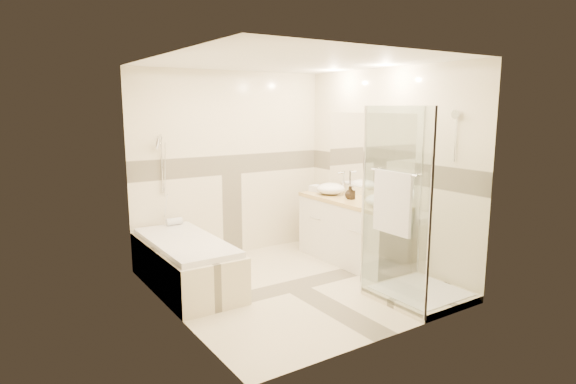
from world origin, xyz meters
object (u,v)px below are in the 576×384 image
vessel_sink_near (331,189)px  shower_enclosure (409,253)px  vessel_sink_far (380,200)px  amenity_bottle_a (351,193)px  amenity_bottle_b (350,193)px  vanity (351,231)px  bathtub (186,261)px

vessel_sink_near → shower_enclosure: bearing=-99.2°
vessel_sink_far → amenity_bottle_a: size_ratio=2.13×
vessel_sink_near → amenity_bottle_b: amenity_bottle_b is taller
vessel_sink_near → amenity_bottle_a: amenity_bottle_a is taller
vanity → amenity_bottle_a: amenity_bottle_a is taller
vanity → shower_enclosure: 1.31m
vanity → vessel_sink_far: (-0.02, -0.53, 0.50)m
vessel_sink_far → amenity_bottle_b: (0.00, 0.55, 0.01)m
vanity → bathtub: bearing=170.8°
amenity_bottle_a → amenity_bottle_b: (0.00, 0.03, -0.00)m
bathtub → vanity: vanity is taller
vessel_sink_far → amenity_bottle_b: amenity_bottle_b is taller
vessel_sink_near → vessel_sink_far: vessel_sink_near is taller
vessel_sink_far → bathtub: bearing=157.5°
vessel_sink_far → amenity_bottle_a: amenity_bottle_a is taller
vanity → shower_enclosure: (-0.29, -1.27, 0.08)m
amenity_bottle_b → bathtub: bearing=171.3°
amenity_bottle_b → amenity_bottle_a: bearing=-90.0°
shower_enclosure → vessel_sink_far: (0.27, 0.74, 0.42)m
vanity → vessel_sink_near: bearing=92.7°
bathtub → amenity_bottle_b: amenity_bottle_b is taller
vessel_sink_far → amenity_bottle_a: bearing=90.0°
shower_enclosure → vessel_sink_near: size_ratio=5.24×
bathtub → vessel_sink_far: 2.39m
vanity → amenity_bottle_b: size_ratio=9.71×
shower_enclosure → amenity_bottle_a: shower_enclosure is taller
vessel_sink_far → amenity_bottle_a: (0.00, 0.53, 0.01)m
bathtub → vanity: (2.15, -0.35, 0.12)m
bathtub → amenity_bottle_a: 2.25m
vanity → vessel_sink_near: vessel_sink_near is taller
amenity_bottle_a → shower_enclosure: bearing=-102.2°
amenity_bottle_a → amenity_bottle_b: 0.03m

